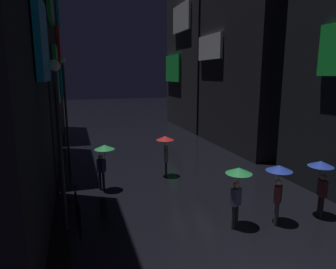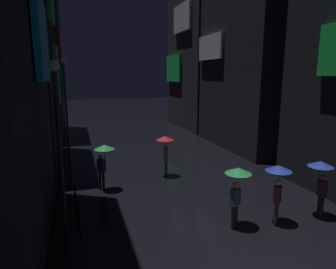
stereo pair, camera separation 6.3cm
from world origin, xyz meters
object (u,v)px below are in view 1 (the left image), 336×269
(pedestrian_far_right_red, at_px, (165,145))
(streetlamp_left_far, at_px, (65,97))
(pedestrian_foreground_right_blue, at_px, (279,178))
(pedestrian_midstreet_centre_green, at_px, (238,181))
(pedestrian_foreground_left_blue, at_px, (321,173))
(bicycle_parked_at_storefront, at_px, (77,205))
(pedestrian_midstreet_left_green, at_px, (103,155))
(streetlamp_left_near, at_px, (59,128))

(pedestrian_far_right_red, height_order, streetlamp_left_far, streetlamp_left_far)
(pedestrian_foreground_right_blue, bearing_deg, pedestrian_midstreet_centre_green, 172.75)
(pedestrian_far_right_red, relative_size, streetlamp_left_far, 0.34)
(pedestrian_foreground_left_blue, relative_size, pedestrian_foreground_right_blue, 1.00)
(pedestrian_foreground_left_blue, bearing_deg, bicycle_parked_at_storefront, 161.90)
(pedestrian_far_right_red, distance_m, streetlamp_left_far, 7.53)
(pedestrian_far_right_red, bearing_deg, pedestrian_midstreet_centre_green, -82.00)
(streetlamp_left_far, bearing_deg, pedestrian_foreground_left_blue, -51.80)
(pedestrian_midstreet_left_green, distance_m, streetlamp_left_near, 4.06)
(pedestrian_far_right_red, height_order, pedestrian_foreground_right_blue, same)
(pedestrian_far_right_red, bearing_deg, pedestrian_foreground_right_blue, -68.86)
(pedestrian_midstreet_left_green, bearing_deg, pedestrian_foreground_left_blue, -34.45)
(pedestrian_midstreet_left_green, distance_m, pedestrian_foreground_left_blue, 8.84)
(pedestrian_midstreet_centre_green, xyz_separation_m, streetlamp_left_near, (-5.62, 1.55, 1.85))
(pedestrian_far_right_red, distance_m, pedestrian_foreground_right_blue, 6.36)
(bicycle_parked_at_storefront, bearing_deg, pedestrian_far_right_red, 35.71)
(pedestrian_foreground_left_blue, height_order, pedestrian_foreground_right_blue, same)
(pedestrian_foreground_right_blue, relative_size, streetlamp_left_far, 0.34)
(pedestrian_midstreet_left_green, distance_m, bicycle_parked_at_storefront, 2.84)
(pedestrian_midstreet_left_green, height_order, pedestrian_foreground_right_blue, same)
(pedestrian_midstreet_left_green, relative_size, pedestrian_foreground_right_blue, 1.00)
(pedestrian_foreground_left_blue, relative_size, pedestrian_far_right_red, 1.00)
(pedestrian_midstreet_centre_green, relative_size, pedestrian_foreground_right_blue, 1.00)
(pedestrian_midstreet_centre_green, height_order, streetlamp_left_far, streetlamp_left_far)
(bicycle_parked_at_storefront, distance_m, streetlamp_left_near, 3.31)
(pedestrian_foreground_right_blue, height_order, bicycle_parked_at_storefront, pedestrian_foreground_right_blue)
(pedestrian_foreground_left_blue, bearing_deg, pedestrian_far_right_red, 124.53)
(streetlamp_left_near, bearing_deg, pedestrian_midstreet_centre_green, -15.46)
(pedestrian_foreground_right_blue, relative_size, streetlamp_left_near, 0.38)
(pedestrian_midstreet_centre_green, height_order, bicycle_parked_at_storefront, pedestrian_midstreet_centre_green)
(pedestrian_foreground_right_blue, distance_m, streetlamp_left_near, 7.55)
(pedestrian_midstreet_left_green, distance_m, streetlamp_left_far, 6.88)
(streetlamp_left_near, distance_m, streetlamp_left_far, 9.56)
(pedestrian_midstreet_left_green, height_order, pedestrian_foreground_left_blue, same)
(pedestrian_foreground_left_blue, xyz_separation_m, pedestrian_foreground_right_blue, (-1.81, 0.03, 0.00))
(pedestrian_foreground_left_blue, distance_m, bicycle_parked_at_storefront, 9.05)
(bicycle_parked_at_storefront, bearing_deg, streetlamp_left_near, -111.48)
(pedestrian_midstreet_left_green, distance_m, pedestrian_midstreet_centre_green, 6.24)
(pedestrian_foreground_right_blue, bearing_deg, streetlamp_left_near, 166.22)
(pedestrian_midstreet_centre_green, relative_size, streetlamp_left_far, 0.34)
(pedestrian_foreground_right_blue, bearing_deg, pedestrian_far_right_red, 111.14)
(pedestrian_midstreet_left_green, relative_size, streetlamp_left_near, 0.38)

